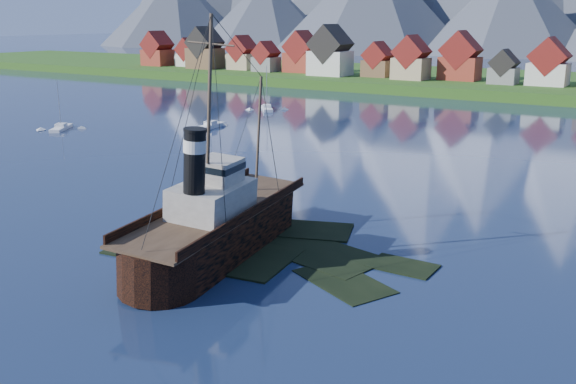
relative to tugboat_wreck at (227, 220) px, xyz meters
The scene contains 9 objects.
ground 3.36m from the tugboat_wreck, ahead, with size 1400.00×1400.00×0.00m, color #172542.
shoal 5.15m from the tugboat_wreck, 32.47° to the left, with size 31.71×21.24×1.14m.
shore_bank 169.98m from the tugboat_wreck, 89.49° to the left, with size 600.00×80.00×3.20m, color #1C4413.
seawall 131.99m from the tugboat_wreck, 89.34° to the left, with size 600.00×2.50×2.00m, color #3F3D38.
town 155.49m from the tugboat_wreck, 101.73° to the left, with size 250.96×16.69×17.30m.
tugboat_wreck is the anchor object (origin of this frame).
sailboat_a 81.30m from the tugboat_wreck, 152.42° to the left, with size 6.39×8.34×10.42m.
sailboat_b 73.13m from the tugboat_wreck, 130.41° to the left, with size 3.21×8.77×12.42m.
sailboat_c 99.22m from the tugboat_wreck, 122.00° to the left, with size 7.28×8.15×11.30m.
Camera 1 is at (35.71, -47.33, 22.23)m, focal length 40.00 mm.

